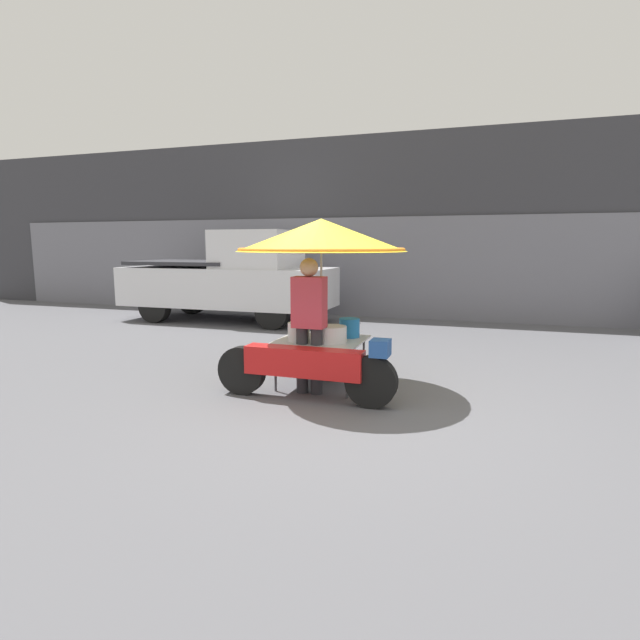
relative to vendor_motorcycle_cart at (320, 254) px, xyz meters
The scene contains 5 objects.
ground_plane 1.81m from the vendor_motorcycle_cart, 50.26° to the right, with size 36.00×36.00×0.00m, color #56565B.
shopfront_building 7.20m from the vendor_motorcycle_cart, 86.03° to the left, with size 28.00×2.06×4.32m.
vendor_motorcycle_cart is the anchor object (origin of this frame).
vendor_person 0.80m from the vendor_motorcycle_cart, 97.99° to the right, with size 0.38×0.22×1.61m.
pickup_truck 5.79m from the vendor_motorcycle_cart, 128.97° to the left, with size 4.85×1.78×2.06m.
Camera 1 is at (1.42, -5.11, 1.76)m, focal length 28.00 mm.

